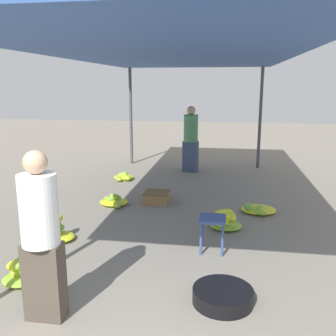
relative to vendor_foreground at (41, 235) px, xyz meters
name	(u,v)px	position (x,y,z in m)	size (l,w,h in m)	color
canopy_post_back_left	(131,117)	(-0.95, 6.96, 0.46)	(0.08, 0.08, 2.58)	#4C4C51
canopy_post_back_right	(260,119)	(2.46, 6.96, 0.46)	(0.08, 0.08, 2.58)	#4C4C51
canopy_tarp	(174,55)	(0.75, 3.13, 1.77)	(3.82, 8.06, 0.04)	#33569E
vendor_foreground	(41,235)	(0.00, 0.00, 0.00)	(0.36, 0.34, 1.60)	#4C4238
stool	(212,224)	(1.48, 1.68, -0.46)	(0.34, 0.34, 0.47)	#384C84
basin_black	(223,296)	(1.63, 0.50, -0.76)	(0.61, 0.61, 0.15)	black
banana_pile_left_0	(55,232)	(-0.71, 1.68, -0.70)	(0.49, 0.44, 0.36)	#B8CE2B
banana_pile_left_1	(124,177)	(-0.68, 5.16, -0.77)	(0.48, 0.56, 0.16)	#ACC92D
banana_pile_left_2	(114,201)	(-0.38, 3.36, -0.76)	(0.55, 0.63, 0.21)	#92BF32
banana_pile_left_3	(22,272)	(-0.56, 0.56, -0.70)	(0.45, 0.46, 0.30)	#8EBD33
banana_pile_right_0	(257,209)	(2.18, 3.32, -0.77)	(0.59, 0.59, 0.16)	#73B237
banana_pile_right_1	(226,221)	(1.65, 2.51, -0.72)	(0.51, 0.49, 0.30)	#8FBE32
crate_near	(157,197)	(0.37, 3.62, -0.73)	(0.45, 0.45, 0.20)	olive
shopper_walking_mid	(191,138)	(0.75, 6.23, 0.02)	(0.44, 0.44, 1.63)	#384766
shopper_walking_far	(191,137)	(0.74, 6.40, 0.01)	(0.37, 0.36, 1.63)	#2D2D33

